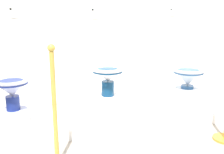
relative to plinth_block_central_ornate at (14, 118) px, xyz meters
name	(u,v)px	position (x,y,z in m)	size (l,w,h in m)	color
display_platform	(106,116)	(1.08, 0.05, -0.11)	(3.17, 0.89, 0.11)	white
plinth_block_central_ornate	(14,118)	(0.00, 0.00, 0.00)	(0.32, 0.29, 0.10)	white
antique_toilet_central_ornate	(12,91)	(0.00, 0.00, 0.33)	(0.38, 0.38, 0.41)	#A9B1D9
plinth_block_pale_glazed	(108,107)	(1.09, -0.01, 0.04)	(0.34, 0.31, 0.18)	white
antique_toilet_pale_glazed	(108,78)	(1.09, -0.01, 0.41)	(0.38, 0.38, 0.40)	white
plinth_block_tall_cobalt	(186,99)	(2.16, -0.03, 0.06)	(0.31, 0.38, 0.22)	white
antique_toilet_tall_cobalt	(188,77)	(2.16, -0.03, 0.36)	(0.40, 0.40, 0.30)	#B0C0D4
info_placard_first	(14,12)	(0.04, 0.51, 1.18)	(0.10, 0.01, 0.12)	white
info_placard_second	(95,13)	(1.05, 0.51, 1.17)	(0.12, 0.01, 0.14)	white
info_placard_third	(173,12)	(2.18, 0.51, 1.19)	(0.11, 0.01, 0.11)	white
stanchion_post_near_left	(56,130)	(0.43, -0.84, 0.18)	(0.24, 0.24, 1.08)	gold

